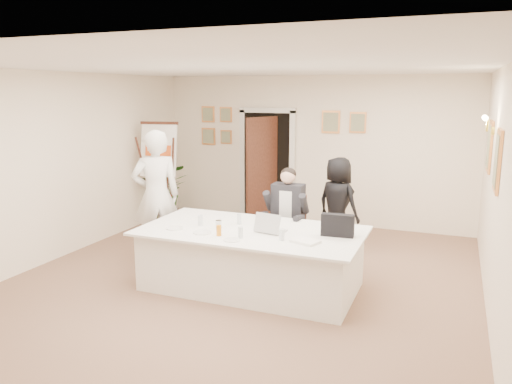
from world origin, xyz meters
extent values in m
plane|color=brown|center=(0.00, 0.00, 0.00)|extent=(7.00, 7.00, 0.00)
cube|color=white|center=(0.00, 0.00, 2.80)|extent=(6.00, 7.00, 0.02)
cube|color=white|center=(0.00, 3.50, 1.40)|extent=(6.00, 0.10, 2.80)
cube|color=white|center=(0.00, -3.50, 1.40)|extent=(6.00, 0.10, 2.80)
cube|color=white|center=(-3.00, 0.00, 1.40)|extent=(0.10, 7.00, 2.80)
cube|color=white|center=(3.00, 0.00, 1.40)|extent=(0.10, 7.00, 2.80)
cube|color=black|center=(-0.90, 3.47, 1.05)|extent=(0.92, 0.06, 2.10)
cube|color=white|center=(-1.42, 3.44, 1.05)|extent=(0.10, 0.06, 2.20)
cube|color=white|center=(-0.38, 3.44, 1.05)|extent=(0.10, 0.06, 2.20)
cube|color=black|center=(-0.85, 3.05, 1.03)|extent=(0.33, 0.81, 2.02)
cube|color=silver|center=(0.19, -0.01, 0.38)|extent=(2.65, 1.33, 0.75)
cube|color=silver|center=(0.19, -0.01, 0.76)|extent=(2.83, 1.51, 0.03)
cube|color=white|center=(-2.46, 1.99, 1.46)|extent=(0.69, 0.31, 0.94)
imported|color=white|center=(-1.56, 0.50, 0.98)|extent=(0.84, 0.83, 1.96)
imported|color=black|center=(0.85, 2.00, 0.75)|extent=(0.86, 0.73, 1.50)
imported|color=#256020|center=(-2.80, 2.66, 0.56)|extent=(1.31, 1.27, 1.12)
cube|color=black|center=(1.28, 0.10, 0.91)|extent=(0.40, 0.14, 0.28)
cube|color=white|center=(0.99, -0.30, 0.79)|extent=(0.36, 0.30, 0.03)
cylinder|color=white|center=(-0.74, -0.34, 0.78)|extent=(0.22, 0.22, 0.01)
cylinder|color=white|center=(-0.32, -0.39, 0.78)|extent=(0.29, 0.29, 0.01)
cylinder|color=white|center=(0.16, -0.54, 0.78)|extent=(0.25, 0.25, 0.01)
cylinder|color=silver|center=(-0.50, -0.09, 0.84)|extent=(0.07, 0.07, 0.14)
cylinder|color=silver|center=(0.21, -0.41, 0.84)|extent=(0.06, 0.06, 0.14)
cylinder|color=silver|center=(0.70, -0.31, 0.84)|extent=(0.08, 0.08, 0.14)
cylinder|color=silver|center=(-0.06, 0.18, 0.84)|extent=(0.07, 0.07, 0.14)
cylinder|color=orange|center=(-0.07, -0.42, 0.84)|extent=(0.07, 0.07, 0.13)
cylinder|color=silver|center=(-0.22, -0.13, 0.83)|extent=(0.08, 0.08, 0.11)
camera|label=1|loc=(2.53, -5.69, 2.50)|focal=35.00mm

